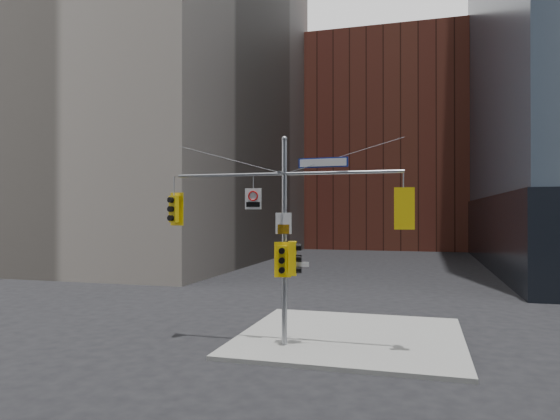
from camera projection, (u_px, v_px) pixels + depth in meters
The scene contains 13 objects.
ground at pixel (267, 366), 15.13m from camera, with size 160.00×160.00×0.00m, color black.
sidewalk_corner at pixel (351, 337), 18.43m from camera, with size 8.00×8.00×0.15m, color gray.
brick_midrise at pixel (388, 147), 71.00m from camera, with size 26.00×20.00×28.00m, color brown.
signal_assembly at pixel (284, 220), 17.08m from camera, with size 8.00×0.80×7.30m.
traffic_light_west_arm at pixel (174, 209), 18.24m from camera, with size 0.57×0.52×1.22m.
traffic_light_east_arm at pixel (403, 208), 15.99m from camera, with size 0.63×0.57×1.34m.
traffic_light_pole_side at pixel (294, 258), 16.99m from camera, with size 0.49×0.41×1.16m.
traffic_light_pole_front at pixel (282, 260), 16.81m from camera, with size 0.57×0.51×1.20m.
street_sign_blade at pixel (323, 163), 16.72m from camera, with size 1.71×0.18×0.33m.
regulatory_sign_arm at pixel (253, 198), 17.37m from camera, with size 0.59×0.08×0.74m.
regulatory_sign_pole at pixel (284, 224), 16.96m from camera, with size 0.56×0.06×0.73m.
street_blade_ew at pixel (297, 264), 16.95m from camera, with size 0.81×0.05×0.16m.
street_blade_ns at pixel (288, 265), 17.51m from camera, with size 0.03×0.76×0.15m.
Camera 1 is at (4.53, -14.47, 4.66)m, focal length 32.00 mm.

